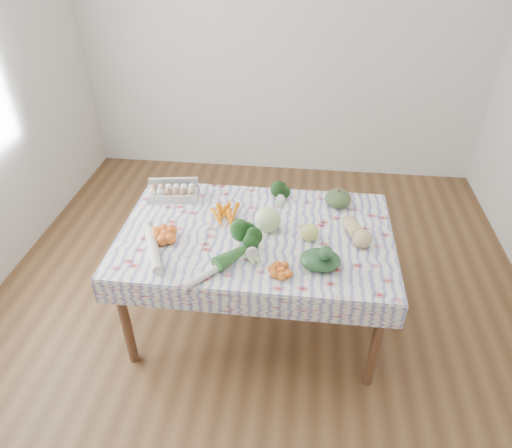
% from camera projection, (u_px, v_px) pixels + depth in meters
% --- Properties ---
extents(ground, '(4.50, 4.50, 0.00)m').
position_uv_depth(ground, '(256.00, 318.00, 3.23)').
color(ground, '#54361C').
rests_on(ground, ground).
extents(wall_back, '(4.00, 0.04, 2.80)m').
position_uv_depth(wall_back, '(284.00, 34.00, 4.24)').
color(wall_back, silver).
rests_on(wall_back, ground).
extents(dining_table, '(1.60, 1.00, 0.75)m').
position_uv_depth(dining_table, '(256.00, 243.00, 2.84)').
color(dining_table, brown).
rests_on(dining_table, ground).
extents(tablecloth, '(1.66, 1.06, 0.01)m').
position_uv_depth(tablecloth, '(256.00, 232.00, 2.79)').
color(tablecloth, white).
rests_on(tablecloth, dining_table).
extents(egg_carton, '(0.35, 0.19, 0.09)m').
position_uv_depth(egg_carton, '(173.00, 194.00, 3.07)').
color(egg_carton, '#BABAB5').
rests_on(egg_carton, tablecloth).
extents(carrot_bunch, '(0.27, 0.24, 0.05)m').
position_uv_depth(carrot_bunch, '(226.00, 217.00, 2.88)').
color(carrot_bunch, '#E06D00').
rests_on(carrot_bunch, tablecloth).
extents(kale_bunch, '(0.16, 0.14, 0.12)m').
position_uv_depth(kale_bunch, '(282.00, 191.00, 3.06)').
color(kale_bunch, '#1B3B17').
rests_on(kale_bunch, tablecloth).
extents(kabocha_squash, '(0.21, 0.21, 0.11)m').
position_uv_depth(kabocha_squash, '(338.00, 198.00, 3.00)').
color(kabocha_squash, '#3D542C').
rests_on(kabocha_squash, tablecloth).
extents(cabbage, '(0.18, 0.18, 0.16)m').
position_uv_depth(cabbage, '(268.00, 219.00, 2.76)').
color(cabbage, '#BDE090').
rests_on(cabbage, tablecloth).
extents(butternut_squash, '(0.19, 0.27, 0.11)m').
position_uv_depth(butternut_squash, '(358.00, 231.00, 2.70)').
color(butternut_squash, tan).
rests_on(butternut_squash, tablecloth).
extents(orange_cluster, '(0.26, 0.26, 0.07)m').
position_uv_depth(orange_cluster, '(165.00, 234.00, 2.71)').
color(orange_cluster, orange).
rests_on(orange_cluster, tablecloth).
extents(broccoli, '(0.23, 0.23, 0.13)m').
position_uv_depth(broccoli, '(249.00, 244.00, 2.59)').
color(broccoli, '#1A4918').
rests_on(broccoli, tablecloth).
extents(mandarin_cluster, '(0.21, 0.21, 0.05)m').
position_uv_depth(mandarin_cluster, '(281.00, 270.00, 2.46)').
color(mandarin_cluster, orange).
rests_on(mandarin_cluster, tablecloth).
extents(grapefruit, '(0.14, 0.14, 0.11)m').
position_uv_depth(grapefruit, '(310.00, 233.00, 2.69)').
color(grapefruit, '#CECD5F').
rests_on(grapefruit, tablecloth).
extents(spinach_bag, '(0.28, 0.25, 0.10)m').
position_uv_depth(spinach_bag, '(320.00, 260.00, 2.49)').
color(spinach_bag, '#18351A').
rests_on(spinach_bag, tablecloth).
extents(daikon, '(0.22, 0.40, 0.06)m').
position_uv_depth(daikon, '(153.00, 249.00, 2.60)').
color(daikon, silver).
rests_on(daikon, tablecloth).
extents(leek, '(0.30, 0.34, 0.05)m').
position_uv_depth(leek, '(215.00, 269.00, 2.47)').
color(leek, silver).
rests_on(leek, tablecloth).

